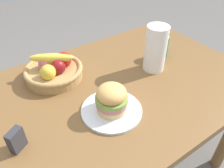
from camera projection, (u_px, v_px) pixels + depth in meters
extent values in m
cube|color=brown|center=(115.00, 90.00, 1.10)|extent=(1.40, 0.90, 0.04)
cylinder|color=brown|center=(150.00, 73.00, 1.85)|extent=(0.07, 0.07, 0.71)
cylinder|color=white|center=(112.00, 110.00, 0.95)|extent=(0.26, 0.26, 0.01)
cylinder|color=#E5BC75|center=(112.00, 107.00, 0.94)|extent=(0.13, 0.13, 0.03)
cylinder|color=#C67075|center=(112.00, 102.00, 0.92)|extent=(0.13, 0.13, 0.02)
cylinder|color=#84A84C|center=(112.00, 99.00, 0.91)|extent=(0.14, 0.14, 0.02)
ellipsoid|color=#EAAD5D|center=(112.00, 93.00, 0.89)|extent=(0.12, 0.12, 0.07)
cylinder|color=#147238|center=(162.00, 47.00, 1.27)|extent=(0.07, 0.07, 0.12)
cylinder|color=silver|center=(164.00, 37.00, 1.23)|extent=(0.06, 0.06, 0.00)
cylinder|color=tan|center=(54.00, 73.00, 1.13)|extent=(0.28, 0.28, 0.05)
torus|color=tan|center=(53.00, 69.00, 1.11)|extent=(0.29, 0.29, 0.02)
sphere|color=red|center=(64.00, 60.00, 1.13)|extent=(0.08, 0.08, 0.08)
sphere|color=#6BAD38|center=(53.00, 62.00, 1.11)|extent=(0.08, 0.08, 0.08)
sphere|color=#D16066|center=(46.00, 63.00, 1.10)|extent=(0.08, 0.08, 0.08)
sphere|color=gold|center=(48.00, 72.00, 1.04)|extent=(0.07, 0.07, 0.07)
sphere|color=maroon|center=(58.00, 67.00, 1.08)|extent=(0.07, 0.07, 0.07)
ellipsoid|color=yellow|center=(51.00, 58.00, 1.08)|extent=(0.21, 0.17, 0.05)
cylinder|color=white|center=(156.00, 49.00, 1.13)|extent=(0.11, 0.11, 0.24)
cube|color=#333338|center=(16.00, 140.00, 0.78)|extent=(0.07, 0.06, 0.09)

